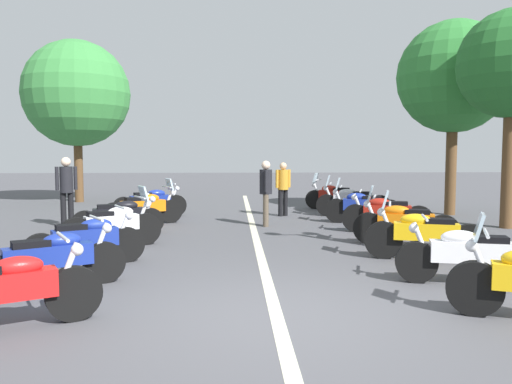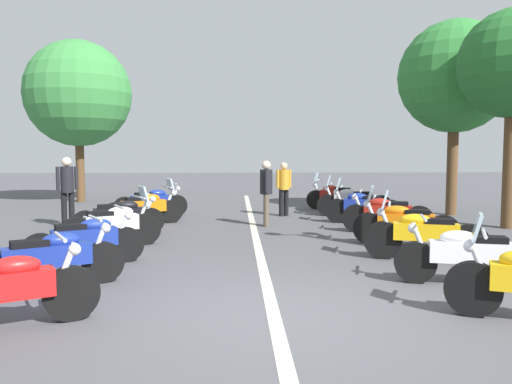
{
  "view_description": "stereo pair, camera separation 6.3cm",
  "coord_description": "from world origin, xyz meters",
  "px_view_note": "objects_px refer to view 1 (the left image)",
  "views": [
    {
      "loc": [
        -5.73,
        0.5,
        1.93
      ],
      "look_at": [
        5.37,
        0.0,
        1.03
      ],
      "focal_mm": 35.68,
      "sensor_mm": 36.0,
      "label": 1
    },
    {
      "loc": [
        -5.73,
        0.44,
        1.93
      ],
      "look_at": [
        5.37,
        0.0,
        1.03
      ],
      "focal_mm": 35.68,
      "sensor_mm": 36.0,
      "label": 2
    }
  ],
  "objects_px": {
    "motorcycle_left_row_5": "(144,207)",
    "motorcycle_right_row_3": "(404,223)",
    "motorcycle_left_row_3": "(113,224)",
    "bystander_3": "(283,185)",
    "motorcycle_left_row_0": "(2,290)",
    "motorcycle_right_row_7": "(334,196)",
    "motorcycle_right_row_1": "(471,255)",
    "motorcycle_left_row_4": "(119,216)",
    "roadside_tree_2": "(454,78)",
    "motorcycle_right_row_4": "(386,213)",
    "roadside_tree_1": "(77,94)",
    "motorcycle_right_row_6": "(352,201)",
    "bystander_2": "(266,188)",
    "motorcycle_right_row_5": "(362,206)",
    "motorcycle_left_row_1": "(50,258)",
    "roadside_tree_0": "(512,66)",
    "motorcycle_left_row_2": "(87,240)",
    "bystander_1": "(67,186)",
    "motorcycle_left_row_6": "(151,202)",
    "motorcycle_right_row_2": "(424,234)"
  },
  "relations": [
    {
      "from": "motorcycle_left_row_3",
      "to": "motorcycle_left_row_0",
      "type": "bearing_deg",
      "value": -120.0
    },
    {
      "from": "motorcycle_right_row_1",
      "to": "roadside_tree_1",
      "type": "relative_size",
      "value": 0.35
    },
    {
      "from": "motorcycle_left_row_0",
      "to": "motorcycle_right_row_4",
      "type": "distance_m",
      "value": 8.76
    },
    {
      "from": "motorcycle_right_row_3",
      "to": "bystander_2",
      "type": "distance_m",
      "value": 3.89
    },
    {
      "from": "motorcycle_left_row_3",
      "to": "bystander_3",
      "type": "bearing_deg",
      "value": 22.18
    },
    {
      "from": "motorcycle_left_row_1",
      "to": "bystander_2",
      "type": "height_order",
      "value": "bystander_2"
    },
    {
      "from": "motorcycle_right_row_7",
      "to": "bystander_3",
      "type": "distance_m",
      "value": 2.44
    },
    {
      "from": "motorcycle_left_row_5",
      "to": "motorcycle_left_row_6",
      "type": "xyz_separation_m",
      "value": [
        1.49,
        0.06,
        -0.01
      ]
    },
    {
      "from": "motorcycle_left_row_0",
      "to": "roadside_tree_2",
      "type": "relative_size",
      "value": 0.33
    },
    {
      "from": "motorcycle_right_row_4",
      "to": "roadside_tree_1",
      "type": "distance_m",
      "value": 12.8
    },
    {
      "from": "motorcycle_left_row_4",
      "to": "motorcycle_right_row_4",
      "type": "relative_size",
      "value": 0.97
    },
    {
      "from": "motorcycle_left_row_2",
      "to": "motorcycle_left_row_4",
      "type": "relative_size",
      "value": 0.92
    },
    {
      "from": "motorcycle_left_row_5",
      "to": "motorcycle_right_row_1",
      "type": "distance_m",
      "value": 8.53
    },
    {
      "from": "motorcycle_left_row_0",
      "to": "motorcycle_right_row_2",
      "type": "xyz_separation_m",
      "value": [
        3.3,
        -5.82,
        0.02
      ]
    },
    {
      "from": "motorcycle_left_row_3",
      "to": "motorcycle_left_row_5",
      "type": "xyz_separation_m",
      "value": [
        3.2,
        -0.06,
        -0.01
      ]
    },
    {
      "from": "motorcycle_left_row_4",
      "to": "roadside_tree_2",
      "type": "height_order",
      "value": "roadside_tree_2"
    },
    {
      "from": "motorcycle_left_row_0",
      "to": "motorcycle_right_row_4",
      "type": "relative_size",
      "value": 0.94
    },
    {
      "from": "motorcycle_right_row_1",
      "to": "roadside_tree_0",
      "type": "xyz_separation_m",
      "value": [
        5.33,
        -3.46,
        3.57
      ]
    },
    {
      "from": "motorcycle_left_row_5",
      "to": "bystander_1",
      "type": "relative_size",
      "value": 1.1
    },
    {
      "from": "bystander_1",
      "to": "motorcycle_right_row_3",
      "type": "bearing_deg",
      "value": 46.47
    },
    {
      "from": "motorcycle_right_row_3",
      "to": "bystander_3",
      "type": "relative_size",
      "value": 1.28
    },
    {
      "from": "motorcycle_left_row_2",
      "to": "bystander_3",
      "type": "xyz_separation_m",
      "value": [
        6.47,
        -3.94,
        0.48
      ]
    },
    {
      "from": "bystander_2",
      "to": "motorcycle_left_row_0",
      "type": "bearing_deg",
      "value": 67.96
    },
    {
      "from": "motorcycle_right_row_1",
      "to": "motorcycle_right_row_7",
      "type": "bearing_deg",
      "value": -74.81
    },
    {
      "from": "roadside_tree_2",
      "to": "motorcycle_right_row_4",
      "type": "bearing_deg",
      "value": 138.32
    },
    {
      "from": "motorcycle_right_row_1",
      "to": "motorcycle_right_row_7",
      "type": "xyz_separation_m",
      "value": [
        9.49,
        0.09,
        0.02
      ]
    },
    {
      "from": "motorcycle_left_row_5",
      "to": "motorcycle_right_row_3",
      "type": "relative_size",
      "value": 0.95
    },
    {
      "from": "motorcycle_right_row_6",
      "to": "motorcycle_right_row_2",
      "type": "bearing_deg",
      "value": 102.13
    },
    {
      "from": "roadside_tree_2",
      "to": "bystander_1",
      "type": "bearing_deg",
      "value": 100.62
    },
    {
      "from": "motorcycle_right_row_2",
      "to": "motorcycle_right_row_6",
      "type": "distance_m",
      "value": 6.06
    },
    {
      "from": "roadside_tree_0",
      "to": "roadside_tree_1",
      "type": "bearing_deg",
      "value": 60.54
    },
    {
      "from": "motorcycle_right_row_1",
      "to": "motorcycle_right_row_7",
      "type": "height_order",
      "value": "motorcycle_right_row_7"
    },
    {
      "from": "motorcycle_right_row_5",
      "to": "roadside_tree_2",
      "type": "height_order",
      "value": "roadside_tree_2"
    },
    {
      "from": "motorcycle_left_row_1",
      "to": "motorcycle_right_row_2",
      "type": "distance_m",
      "value": 6.12
    },
    {
      "from": "motorcycle_right_row_7",
      "to": "roadside_tree_0",
      "type": "distance_m",
      "value": 6.52
    },
    {
      "from": "motorcycle_left_row_2",
      "to": "roadside_tree_1",
      "type": "bearing_deg",
      "value": 80.04
    },
    {
      "from": "motorcycle_left_row_1",
      "to": "motorcycle_left_row_3",
      "type": "relative_size",
      "value": 1.04
    },
    {
      "from": "motorcycle_left_row_2",
      "to": "motorcycle_left_row_5",
      "type": "bearing_deg",
      "value": 61.42
    },
    {
      "from": "motorcycle_right_row_2",
      "to": "bystander_1",
      "type": "height_order",
      "value": "bystander_1"
    },
    {
      "from": "motorcycle_left_row_0",
      "to": "motorcycle_right_row_7",
      "type": "bearing_deg",
      "value": 34.57
    },
    {
      "from": "motorcycle_right_row_3",
      "to": "motorcycle_right_row_6",
      "type": "height_order",
      "value": "motorcycle_right_row_3"
    },
    {
      "from": "motorcycle_left_row_3",
      "to": "motorcycle_right_row_1",
      "type": "xyz_separation_m",
      "value": [
        -3.11,
        -5.8,
        -0.02
      ]
    },
    {
      "from": "motorcycle_right_row_7",
      "to": "roadside_tree_2",
      "type": "relative_size",
      "value": 0.32
    },
    {
      "from": "motorcycle_right_row_2",
      "to": "motorcycle_right_row_7",
      "type": "relative_size",
      "value": 1.12
    },
    {
      "from": "motorcycle_left_row_0",
      "to": "roadside_tree_2",
      "type": "xyz_separation_m",
      "value": [
        9.67,
        -9.04,
        3.66
      ]
    },
    {
      "from": "motorcycle_right_row_1",
      "to": "motorcycle_right_row_2",
      "type": "relative_size",
      "value": 1.02
    },
    {
      "from": "motorcycle_right_row_5",
      "to": "motorcycle_right_row_1",
      "type": "bearing_deg",
      "value": 104.84
    },
    {
      "from": "motorcycle_left_row_1",
      "to": "motorcycle_right_row_3",
      "type": "distance_m",
      "value": 6.77
    },
    {
      "from": "motorcycle_right_row_1",
      "to": "motorcycle_right_row_3",
      "type": "distance_m",
      "value": 3.11
    },
    {
      "from": "motorcycle_right_row_7",
      "to": "bystander_1",
      "type": "height_order",
      "value": "bystander_1"
    }
  ]
}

